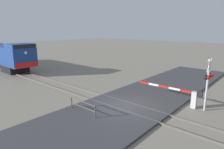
{
  "coord_description": "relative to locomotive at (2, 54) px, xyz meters",
  "views": [
    {
      "loc": [
        -10.9,
        -8.12,
        5.75
      ],
      "look_at": [
        1.0,
        2.21,
        2.03
      ],
      "focal_mm": 31.04,
      "sensor_mm": 36.0,
      "label": 1
    }
  ],
  "objects": [
    {
      "name": "crossing_gate",
      "position": [
        3.31,
        -26.35,
        -1.23
      ],
      "size": [
        0.36,
        5.29,
        1.37
      ],
      "color": "silver",
      "rests_on": "ground_plane"
    },
    {
      "name": "rail_track_left",
      "position": [
        -0.72,
        -23.07,
        -2.0
      ],
      "size": [
        0.08,
        80.0,
        0.15
      ],
      "primitive_type": "cube",
      "color": "#59544C",
      "rests_on": "ground_plane"
    },
    {
      "name": "guard_railing",
      "position": [
        -2.85,
        -21.55,
        -1.46
      ],
      "size": [
        0.08,
        2.55,
        0.95
      ],
      "color": "#4C4742",
      "rests_on": "ground_plane"
    },
    {
      "name": "ground_plane",
      "position": [
        0.0,
        -23.07,
        -2.07
      ],
      "size": [
        160.0,
        160.0,
        0.0
      ],
      "primitive_type": "plane",
      "color": "gray"
    },
    {
      "name": "road_surface",
      "position": [
        0.0,
        -23.07,
        -2.0
      ],
      "size": [
        36.0,
        6.27,
        0.15
      ],
      "primitive_type": "cube",
      "color": "#38383A",
      "rests_on": "ground_plane"
    },
    {
      "name": "crossing_signal",
      "position": [
        3.33,
        -27.72,
        0.25
      ],
      "size": [
        1.18,
        0.33,
        3.78
      ],
      "color": "#ADADB2",
      "rests_on": "ground_plane"
    },
    {
      "name": "locomotive",
      "position": [
        0.0,
        0.0,
        0.0
      ],
      "size": [
        3.0,
        16.06,
        3.95
      ],
      "color": "black",
      "rests_on": "ground_plane"
    },
    {
      "name": "rail_track_right",
      "position": [
        0.72,
        -23.07,
        -2.0
      ],
      "size": [
        0.08,
        80.0,
        0.15
      ],
      "primitive_type": "cube",
      "color": "#59544C",
      "rests_on": "ground_plane"
    }
  ]
}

